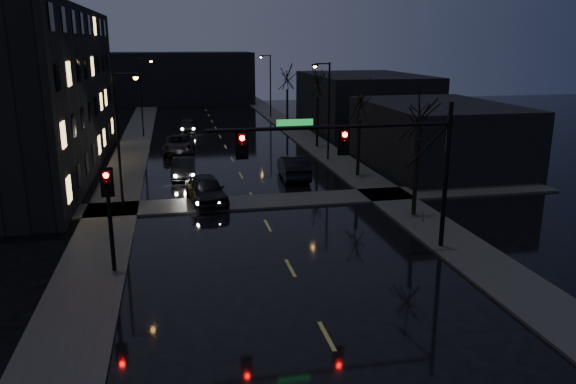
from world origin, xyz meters
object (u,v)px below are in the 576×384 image
oncoming_car_b (183,168)px  oncoming_car_a (206,190)px  lead_car (294,167)px  oncoming_car_c (179,144)px  oncoming_car_d (187,126)px

oncoming_car_b → oncoming_car_a: bearing=-75.5°
oncoming_car_a → lead_car: oncoming_car_a is taller
oncoming_car_a → oncoming_car_b: (-1.19, 7.18, -0.15)m
oncoming_car_c → lead_car: 14.00m
lead_car → oncoming_car_b: bearing=-10.6°
oncoming_car_c → lead_car: bearing=-51.7°
oncoming_car_c → oncoming_car_d: bearing=88.7°
oncoming_car_c → oncoming_car_d: oncoming_car_c is taller
lead_car → oncoming_car_c: bearing=-51.9°
oncoming_car_b → lead_car: (7.79, -1.95, 0.15)m
oncoming_car_d → lead_car: size_ratio=0.87×
oncoming_car_b → lead_car: 8.03m
oncoming_car_b → oncoming_car_d: bearing=92.7°
oncoming_car_c → oncoming_car_d: size_ratio=1.26×
oncoming_car_b → lead_car: bearing=-9.0°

